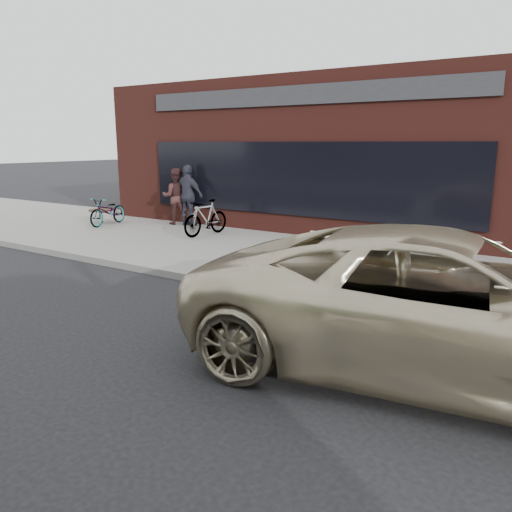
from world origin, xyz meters
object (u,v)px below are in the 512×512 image
object	(u,v)px
bicycle_front	(108,211)
bicycle_rear	(206,218)
cafe_patron_right	(188,195)
sandwich_sign	(324,254)
cafe_patron_left	(176,196)
motorcycle	(342,295)
minivan	(450,305)
cafe_table	(101,210)

from	to	relation	value
bicycle_front	bicycle_rear	bearing A→B (deg)	-6.93
cafe_patron_right	bicycle_rear	bearing A→B (deg)	146.51
sandwich_sign	cafe_patron_left	world-z (taller)	cafe_patron_left
bicycle_front	sandwich_sign	distance (m)	8.53
bicycle_rear	cafe_patron_right	world-z (taller)	cafe_patron_right
motorcycle	bicycle_front	world-z (taller)	motorcycle
minivan	cafe_table	world-z (taller)	minivan
minivan	sandwich_sign	distance (m)	4.03
bicycle_rear	cafe_table	world-z (taller)	bicycle_rear
cafe_patron_left	cafe_patron_right	xyz separation A→B (m)	(0.51, 0.00, 0.06)
bicycle_front	bicycle_rear	size ratio (longest dim) A/B	1.00
bicycle_rear	sandwich_sign	distance (m)	5.10
bicycle_rear	cafe_patron_left	world-z (taller)	cafe_patron_left
sandwich_sign	cafe_patron_right	world-z (taller)	cafe_patron_right
motorcycle	cafe_table	bearing A→B (deg)	147.90
cafe_patron_left	cafe_patron_right	distance (m)	0.52
motorcycle	cafe_patron_right	bearing A→B (deg)	134.70
sandwich_sign	cafe_patron_left	size ratio (longest dim) A/B	0.49
bicycle_front	cafe_table	bearing A→B (deg)	152.42
bicycle_front	cafe_patron_right	world-z (taller)	cafe_patron_right
motorcycle	sandwich_sign	bearing A→B (deg)	111.68
bicycle_front	cafe_patron_right	size ratio (longest dim) A/B	0.87
minivan	sandwich_sign	bearing A→B (deg)	37.79
motorcycle	cafe_patron_left	size ratio (longest dim) A/B	1.08
cafe_patron_right	sandwich_sign	bearing A→B (deg)	153.58
motorcycle	cafe_table	xyz separation A→B (m)	(-10.11, 4.19, 0.03)
bicycle_front	bicycle_rear	distance (m)	3.70
bicycle_front	cafe_table	size ratio (longest dim) A/B	2.15
bicycle_rear	cafe_table	bearing A→B (deg)	-171.80
motorcycle	bicycle_rear	bearing A→B (deg)	134.46
motorcycle	cafe_table	size ratio (longest dim) A/B	2.48
cafe_patron_left	cafe_patron_right	size ratio (longest dim) A/B	0.93
bicycle_rear	cafe_patron_left	distance (m)	2.29
minivan	bicycle_front	size ratio (longest dim) A/B	3.72
cafe_table	minivan	bearing A→B (deg)	-22.61
motorcycle	minivan	bearing A→B (deg)	-32.84
cafe_table	cafe_patron_left	distance (m)	2.52
bicycle_front	bicycle_rear	world-z (taller)	bicycle_rear
motorcycle	cafe_patron_right	distance (m)	9.11
sandwich_sign	motorcycle	bearing A→B (deg)	-77.09
cafe_patron_left	bicycle_front	bearing A→B (deg)	-0.02
cafe_patron_right	bicycle_front	bearing A→B (deg)	31.28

